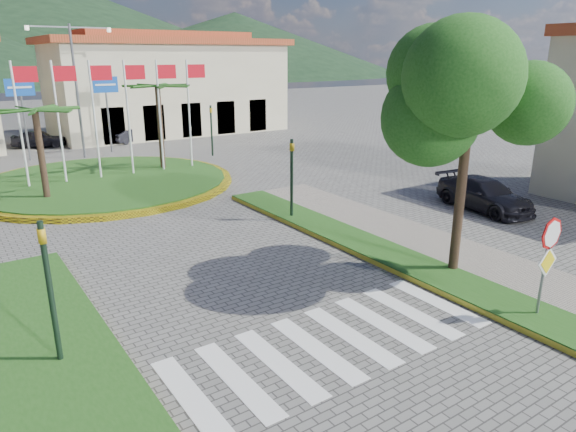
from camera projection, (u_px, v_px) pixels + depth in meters
sidewalk_right at (560, 305)px, 13.23m from camera, size 4.00×28.00×0.15m
verge_right at (534, 317)px, 12.58m from camera, size 1.60×28.00×0.18m
crosswalk at (330, 343)px, 11.59m from camera, size 8.00×3.00×0.01m
roundabout_island at (104, 181)px, 25.70m from camera, size 12.70×12.70×6.00m
stop_sign at (548, 252)px, 12.09m from camera, size 0.80×0.11×2.65m
deciduous_tree at (471, 96)px, 13.79m from camera, size 3.60×3.60×6.80m
traffic_light_left at (49, 281)px, 10.17m from camera, size 0.15×0.18×3.20m
traffic_light_right at (292, 172)px, 19.73m from camera, size 0.15×0.18×3.20m
traffic_light_far at (211, 126)px, 32.63m from camera, size 0.18×0.15×3.20m
direction_sign_west at (22, 102)px, 30.68m from camera, size 1.60×0.14×5.20m
direction_sign_east at (107, 98)px, 33.37m from camera, size 1.60×0.14×5.20m
street_lamp_centre at (76, 85)px, 31.24m from camera, size 4.80×0.16×8.00m
building_right at (167, 84)px, 42.57m from camera, size 19.08×9.54×8.05m
hill_far_mid at (10, 21)px, 137.94m from camera, size 180.00×180.00×30.00m
hill_far_east at (235, 45)px, 149.72m from camera, size 120.00×120.00×18.00m
car_dark_a at (39, 139)px, 36.08m from camera, size 3.83×2.51×1.21m
car_dark_b at (133, 135)px, 38.13m from camera, size 3.45×2.10×1.07m
car_side_right at (484, 194)px, 21.50m from camera, size 2.46×4.70×1.30m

